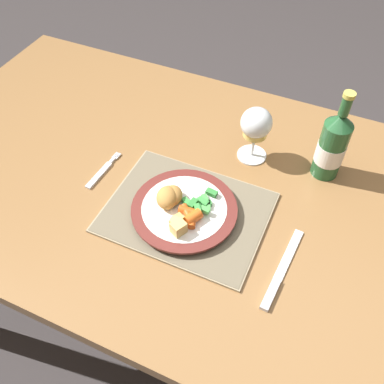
# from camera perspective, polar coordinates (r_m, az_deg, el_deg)

# --- Properties ---
(ground_plane) EXTENTS (6.00, 6.00, 0.00)m
(ground_plane) POSITION_cam_1_polar(r_m,az_deg,el_deg) (1.63, 1.80, -17.20)
(ground_plane) COLOR #383333
(dining_table) EXTENTS (1.59, 0.83, 0.74)m
(dining_table) POSITION_cam_1_polar(r_m,az_deg,el_deg) (1.06, 2.64, -2.92)
(dining_table) COLOR olive
(dining_table) RESTS_ON ground
(placemat) EXTENTS (0.35, 0.27, 0.01)m
(placemat) POSITION_cam_1_polar(r_m,az_deg,el_deg) (0.95, -0.74, -2.69)
(placemat) COLOR gray
(placemat) RESTS_ON dining_table
(dinner_plate) EXTENTS (0.23, 0.23, 0.02)m
(dinner_plate) POSITION_cam_1_polar(r_m,az_deg,el_deg) (0.94, -1.04, -2.43)
(dinner_plate) COLOR white
(dinner_plate) RESTS_ON placemat
(breaded_croquettes) EXTENTS (0.07, 0.08, 0.04)m
(breaded_croquettes) POSITION_cam_1_polar(r_m,az_deg,el_deg) (0.93, -3.00, -0.56)
(breaded_croquettes) COLOR #B77F3D
(breaded_croquettes) RESTS_ON dinner_plate
(green_beans_pile) EXTENTS (0.07, 0.08, 0.02)m
(green_beans_pile) POSITION_cam_1_polar(r_m,az_deg,el_deg) (0.93, 1.06, -1.43)
(green_beans_pile) COLOR green
(green_beans_pile) RESTS_ON dinner_plate
(glazed_carrots) EXTENTS (0.06, 0.05, 0.02)m
(glazed_carrots) POSITION_cam_1_polar(r_m,az_deg,el_deg) (0.90, -0.26, -3.14)
(glazed_carrots) COLOR #CC5119
(glazed_carrots) RESTS_ON dinner_plate
(fork) EXTENTS (0.02, 0.13, 0.01)m
(fork) POSITION_cam_1_polar(r_m,az_deg,el_deg) (1.05, -11.98, 2.56)
(fork) COLOR silver
(fork) RESTS_ON dining_table
(table_knife) EXTENTS (0.03, 0.21, 0.01)m
(table_knife) POSITION_cam_1_polar(r_m,az_deg,el_deg) (0.88, 11.58, -10.78)
(table_knife) COLOR silver
(table_knife) RESTS_ON dining_table
(wine_glass) EXTENTS (0.08, 0.08, 0.14)m
(wine_glass) POSITION_cam_1_polar(r_m,az_deg,el_deg) (1.02, 8.54, 8.75)
(wine_glass) COLOR silver
(wine_glass) RESTS_ON dining_table
(bottle) EXTENTS (0.07, 0.07, 0.23)m
(bottle) POSITION_cam_1_polar(r_m,az_deg,el_deg) (1.02, 18.20, 5.90)
(bottle) COLOR #23562D
(bottle) RESTS_ON dining_table
(roast_potatoes) EXTENTS (0.04, 0.05, 0.03)m
(roast_potatoes) POSITION_cam_1_polar(r_m,az_deg,el_deg) (0.89, -1.92, -4.40)
(roast_potatoes) COLOR #DBB256
(roast_potatoes) RESTS_ON dinner_plate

